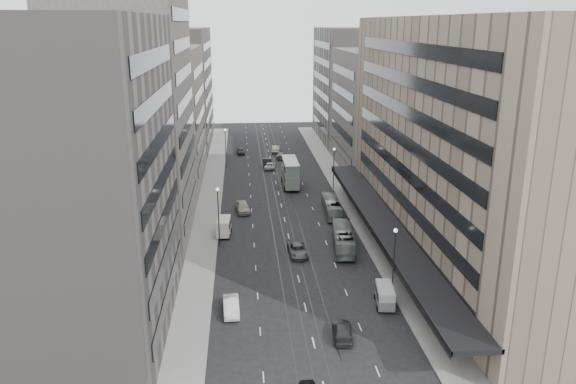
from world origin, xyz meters
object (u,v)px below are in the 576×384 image
object	(u,v)px
bus_far	(332,206)
double_decker	(290,172)
panel_van	(224,226)
sedan_2	(298,250)
sedan_1	(231,306)
vw_microbus	(385,295)
bus_near	(343,238)

from	to	relation	value
bus_far	double_decker	xyz separation A→B (m)	(-5.12, 16.39, 1.35)
panel_van	sedan_2	distance (m)	12.67
sedan_1	sedan_2	distance (m)	16.84
vw_microbus	sedan_2	bearing A→B (deg)	126.68
sedan_1	panel_van	bearing A→B (deg)	90.47
bus_near	bus_far	world-z (taller)	bus_near
bus_far	panel_van	bearing A→B (deg)	27.66
vw_microbus	sedan_2	world-z (taller)	vw_microbus
bus_far	vw_microbus	bearing A→B (deg)	94.45
bus_far	sedan_1	xyz separation A→B (m)	(-15.49, -30.34, -0.60)
sedan_1	bus_far	bearing A→B (deg)	60.07
panel_van	sedan_2	xyz separation A→B (m)	(9.83, -7.97, -0.70)
vw_microbus	panel_van	bearing A→B (deg)	136.24
bus_far	panel_van	world-z (taller)	bus_far
double_decker	sedan_2	world-z (taller)	double_decker
panel_van	sedan_1	world-z (taller)	panel_van
vw_microbus	panel_van	size ratio (longest dim) A/B	1.04
sedan_2	sedan_1	bearing A→B (deg)	-123.17
double_decker	sedan_1	distance (m)	47.91
vw_microbus	sedan_1	distance (m)	16.45
double_decker	vw_microbus	size ratio (longest dim) A/B	2.13
bus_near	vw_microbus	xyz separation A→B (m)	(1.64, -16.12, -0.24)
sedan_1	double_decker	bearing A→B (deg)	74.60
bus_near	sedan_1	world-z (taller)	bus_near
vw_microbus	sedan_1	world-z (taller)	vw_microbus
bus_near	double_decker	xyz separation A→B (m)	(-4.43, 30.41, 1.24)
sedan_2	panel_van	bearing A→B (deg)	138.15
vw_microbus	double_decker	bearing A→B (deg)	105.13
sedan_1	sedan_2	world-z (taller)	sedan_1
vw_microbus	sedan_1	size ratio (longest dim) A/B	0.93
vw_microbus	panel_van	distance (m)	28.50
sedan_1	bus_near	bearing A→B (deg)	44.91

